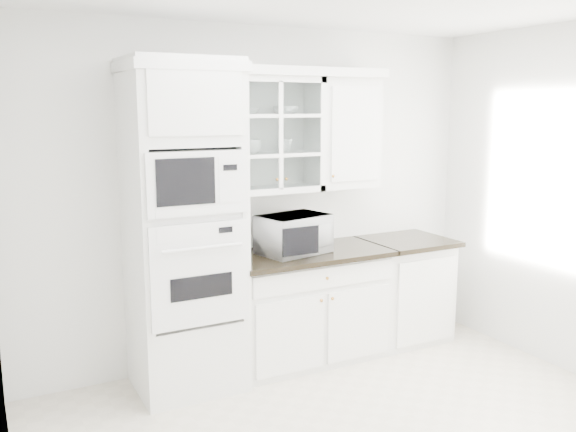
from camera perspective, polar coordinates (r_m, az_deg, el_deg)
room_shell at (r=3.80m, az=5.71°, el=5.79°), size 4.00×3.50×2.70m
oven_column at (r=4.44m, az=-9.67°, el=-1.22°), size 0.76×0.68×2.40m
base_cabinet_run at (r=5.06m, az=1.74°, el=-8.30°), size 1.32×0.67×0.92m
extra_base_cabinet at (r=5.60m, az=10.76°, el=-6.66°), size 0.72×0.67×0.92m
upper_cabinet_glass at (r=4.81m, az=-1.59°, el=7.59°), size 0.80×0.33×0.90m
upper_cabinet_solid at (r=5.14m, az=5.24°, el=7.72°), size 0.55×0.33×0.90m
crown_molding at (r=4.75m, az=-2.66°, el=13.41°), size 2.14×0.38×0.07m
countertop_microwave at (r=4.84m, az=0.42°, el=-1.67°), size 0.61×0.54×0.31m
bowl_a at (r=4.73m, az=-3.87°, el=9.77°), size 0.25×0.25×0.05m
bowl_b at (r=4.86m, az=-0.22°, el=9.88°), size 0.23×0.23×0.06m
cup_a at (r=4.74m, az=-3.39°, el=6.52°), size 0.17×0.17×0.11m
cup_b at (r=4.89m, az=-0.27°, el=6.61°), size 0.11×0.11×0.10m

